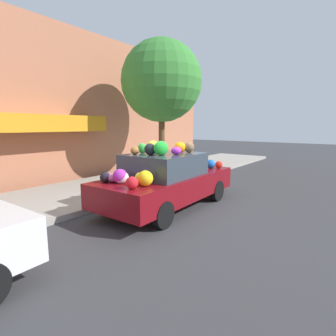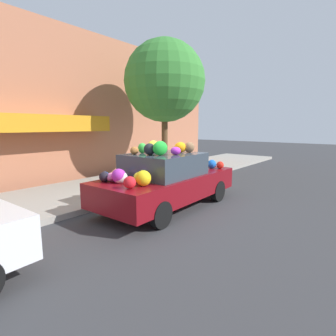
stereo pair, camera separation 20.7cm
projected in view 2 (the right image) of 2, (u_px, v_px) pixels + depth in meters
ground_plane at (166, 206)px, 6.91m from camera, size 60.00×60.00×0.00m
sidewalk_curb at (103, 188)px, 8.58m from camera, size 24.00×3.20×0.14m
building_facade at (61, 106)px, 9.49m from camera, size 18.00×1.20×5.67m
street_tree at (165, 82)px, 9.97m from camera, size 3.08×3.08×5.17m
fire_hydrant at (149, 175)px, 8.72m from camera, size 0.20×0.20×0.70m
art_car at (167, 179)px, 6.71m from camera, size 4.08×1.82×1.74m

